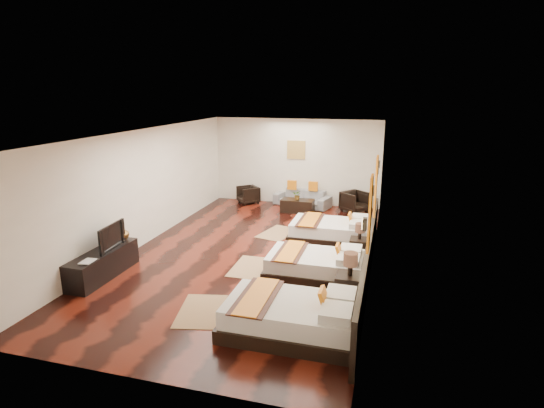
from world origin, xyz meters
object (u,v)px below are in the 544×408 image
(tv, at_px, (108,236))
(figurine, at_px, (121,233))
(bed_near, at_px, (293,317))
(coffee_table, at_px, (297,206))
(book, at_px, (82,261))
(armchair_left, at_px, (248,195))
(table_plant, at_px, (297,195))
(armchair_right, at_px, (355,202))
(nightstand_b, at_px, (359,246))
(bed_mid, at_px, (317,265))
(bed_far, at_px, (332,231))
(nightstand_a, at_px, (349,285))
(tv_console, at_px, (103,264))
(sofa, at_px, (302,198))

(tv, height_order, figurine, tv)
(bed_near, relative_size, coffee_table, 2.13)
(book, bearing_deg, armchair_left, 82.09)
(tv, xyz_separation_m, table_plant, (2.74, 5.56, -0.26))
(tv, relative_size, armchair_right, 1.27)
(nightstand_b, distance_m, figurine, 5.25)
(bed_mid, xyz_separation_m, bed_far, (0.00, 2.25, 0.01))
(bed_mid, relative_size, nightstand_b, 2.40)
(bed_near, xyz_separation_m, armchair_right, (0.30, 7.29, 0.05))
(coffee_table, bearing_deg, armchair_right, 16.04)
(nightstand_a, xyz_separation_m, coffee_table, (-2.16, 5.55, -0.13))
(tv_console, xyz_separation_m, tv, (0.05, 0.18, 0.54))
(nightstand_a, bearing_deg, coffee_table, 111.21)
(bed_far, bearing_deg, table_plant, 120.86)
(table_plant, bearing_deg, armchair_right, 17.15)
(figurine, bearing_deg, bed_mid, 5.98)
(figurine, bearing_deg, armchair_right, 51.04)
(figurine, xyz_separation_m, table_plant, (2.79, 5.04, -0.17))
(bed_mid, bearing_deg, armchair_left, 121.60)
(bed_far, relative_size, book, 6.76)
(figurine, height_order, sofa, figurine)
(table_plant, bearing_deg, figurine, -119.01)
(tv, height_order, table_plant, tv)
(nightstand_b, xyz_separation_m, sofa, (-2.16, 4.10, -0.02))
(nightstand_a, xyz_separation_m, armchair_left, (-3.98, 6.17, -0.04))
(sofa, xyz_separation_m, coffee_table, (0.00, -0.74, -0.07))
(bed_mid, height_order, coffee_table, bed_mid)
(bed_mid, distance_m, tv, 4.29)
(nightstand_a, bearing_deg, bed_near, -120.99)
(bed_near, height_order, nightstand_b, nightstand_b)
(bed_mid, relative_size, armchair_right, 2.77)
(bed_far, distance_m, figurine, 5.01)
(bed_far, xyz_separation_m, tv, (-4.15, -3.21, 0.55))
(nightstand_a, distance_m, tv_console, 4.95)
(bed_mid, relative_size, sofa, 1.08)
(tv, xyz_separation_m, book, (-0.05, -0.76, -0.25))
(tv, height_order, armchair_left, tv)
(tv, xyz_separation_m, armchair_right, (4.45, 6.08, -0.49))
(bed_mid, xyz_separation_m, nightstand_b, (0.75, 1.27, 0.03))
(tv_console, bearing_deg, table_plant, 64.03)
(bed_far, distance_m, armchair_left, 4.40)
(table_plant, bearing_deg, armchair_left, 160.48)
(tv_console, relative_size, armchair_right, 2.53)
(armchair_right, bearing_deg, nightstand_b, -134.04)
(bed_far, bearing_deg, nightstand_a, -76.72)
(bed_near, distance_m, bed_mid, 2.17)
(nightstand_b, xyz_separation_m, tv, (-4.89, -2.23, 0.52))
(sofa, distance_m, coffee_table, 0.74)
(nightstand_a, relative_size, figurine, 2.86)
(bed_mid, height_order, tv_console, bed_mid)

